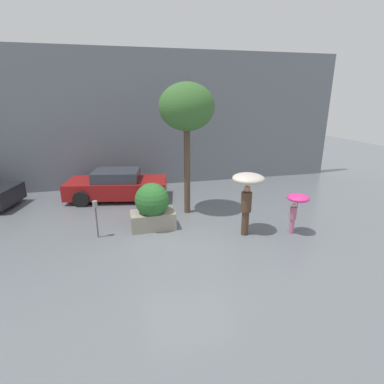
# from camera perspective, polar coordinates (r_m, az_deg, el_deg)

# --- Properties ---
(ground_plane) EXTENTS (40.00, 40.00, 0.00)m
(ground_plane) POSITION_cam_1_polar(r_m,az_deg,el_deg) (8.68, -1.03, -10.08)
(ground_plane) COLOR slate
(building_facade) EXTENTS (18.00, 0.30, 6.00)m
(building_facade) POSITION_cam_1_polar(r_m,az_deg,el_deg) (14.11, -7.15, 13.44)
(building_facade) COLOR slate
(building_facade) RESTS_ON ground
(planter_box) EXTENTS (1.39, 1.08, 1.49)m
(planter_box) POSITION_cam_1_polar(r_m,az_deg,el_deg) (9.53, -7.56, -2.73)
(planter_box) COLOR gray
(planter_box) RESTS_ON ground
(person_adult) EXTENTS (0.95, 0.95, 1.89)m
(person_adult) POSITION_cam_1_polar(r_m,az_deg,el_deg) (9.00, 10.56, 0.99)
(person_adult) COLOR #473323
(person_adult) RESTS_ON ground
(person_child) EXTENTS (0.67, 0.67, 1.27)m
(person_child) POSITION_cam_1_polar(r_m,az_deg,el_deg) (9.48, 19.36, -1.85)
(person_child) COLOR #B76684
(person_child) RESTS_ON ground
(parked_car_near) EXTENTS (4.20, 2.43, 1.21)m
(parked_car_near) POSITION_cam_1_polar(r_m,az_deg,el_deg) (12.57, -14.05, 1.20)
(parked_car_near) COLOR maroon
(parked_car_near) RESTS_ON ground
(street_tree) EXTENTS (1.85, 1.85, 4.50)m
(street_tree) POSITION_cam_1_polar(r_m,az_deg,el_deg) (10.21, -1.01, 15.61)
(street_tree) COLOR brown
(street_tree) RESTS_ON ground
(parking_meter) EXTENTS (0.14, 0.14, 1.16)m
(parking_meter) POSITION_cam_1_polar(r_m,az_deg,el_deg) (9.22, -17.88, -3.52)
(parking_meter) COLOR #595B60
(parking_meter) RESTS_ON ground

